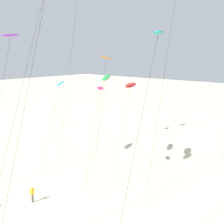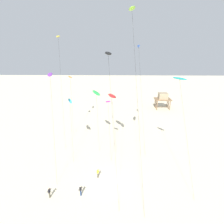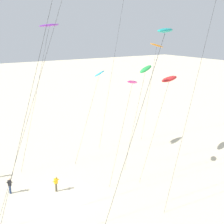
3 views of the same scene
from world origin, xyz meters
TOP-DOWN VIEW (x-y plane):
  - ground_plane at (0.00, 0.00)m, footprint 260.00×260.00m
  - kite_magenta at (-0.08, 9.07)m, footprint 1.51×4.34m
  - kite_red at (0.56, 13.62)m, footprint 2.37×6.31m
  - kite_green at (-2.69, 12.88)m, footprint 2.40×5.01m
  - kite_purple at (-8.71, 3.68)m, footprint 1.75×6.16m
  - kite_orange at (-9.77, 20.45)m, footprint 1.04×4.15m
  - kite_cyan at (-7.36, 9.35)m, footprint 1.60×5.18m
  - kite_teal at (10.99, 3.34)m, footprint 2.53×8.50m
  - kite_flyer_nearest at (-1.45, 0.75)m, footprint 0.56×0.59m
  - kite_flyer_middle at (-3.55, -3.31)m, footprint 0.65×0.67m

SIDE VIEW (x-z plane):
  - ground_plane at x=0.00m, z-range 0.00..0.00m
  - kite_flyer_nearest at x=-1.45m, z-range 0.06..1.73m
  - kite_flyer_middle at x=-3.55m, z-range 0.06..1.73m
  - kite_cyan at x=-7.36m, z-range 4.99..16.11m
  - kite_magenta at x=-0.08m, z-range 5.00..16.14m
  - kite_red at x=0.56m, z-range 5.19..16.25m
  - kite_green at x=-2.69m, z-range 5.49..17.49m
  - kite_orange at x=-9.77m, z-range 6.50..20.72m
  - kite_teal at x=10.99m, z-range 7.70..23.80m
  - kite_purple at x=-8.71m, z-range 7.92..24.64m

